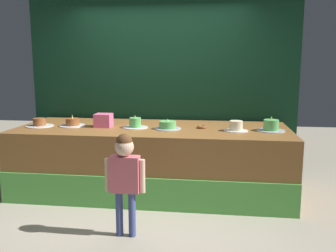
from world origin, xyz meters
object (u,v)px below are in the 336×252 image
child_figure (125,171)px  cake_far_left (40,123)px  cake_center_right (168,125)px  cake_right (236,127)px  cake_center_left (135,124)px  cake_far_right (271,126)px  donut (202,127)px  pink_box (104,120)px  cake_left (73,123)px

child_figure → cake_far_left: child_figure is taller
cake_center_right → cake_right: (0.85, -0.03, 0.01)m
cake_center_left → cake_right: size_ratio=1.11×
cake_far_right → cake_right: bearing=-172.3°
donut → cake_right: size_ratio=0.41×
donut → cake_far_right: 0.85m
child_figure → pink_box: size_ratio=4.82×
donut → cake_center_left: cake_center_left is taller
cake_left → cake_right: bearing=-2.0°
cake_center_left → cake_far_right: size_ratio=0.96×
child_figure → cake_far_left: (-1.44, 1.18, 0.24)m
cake_center_left → cake_left: bearing=178.7°
cake_center_left → cake_far_left: bearing=-177.6°
cake_left → cake_far_right: 2.54m
cake_far_left → cake_center_right: size_ratio=1.04×
cake_center_right → child_figure: bearing=-101.9°
cake_center_right → cake_right: 0.85m
cake_left → cake_far_right: size_ratio=1.01×
donut → cake_far_right: size_ratio=0.35×
cake_left → cake_far_right: cake_far_right is taller
donut → cake_far_right: cake_far_right is taller
cake_far_left → cake_far_right: cake_far_right is taller
donut → cake_center_left: 0.85m
pink_box → cake_center_right: pink_box is taller
cake_right → cake_center_left: bearing=177.4°
child_figure → cake_center_left: size_ratio=3.16×
donut → cake_center_right: 0.44m
cake_left → cake_center_left: 0.85m
cake_center_right → cake_center_left: bearing=176.2°
pink_box → cake_left: bearing=179.6°
pink_box → cake_far_right: (2.12, -0.02, -0.03)m
cake_far_left → cake_center_left: bearing=2.4°
child_figure → cake_left: child_figure is taller
cake_far_right → cake_center_left: bearing=-180.0°
cake_far_left → cake_left: bearing=9.7°
cake_center_right → donut: bearing=13.7°
pink_box → cake_left: (-0.42, 0.00, -0.04)m
pink_box → cake_far_left: 0.85m
pink_box → cake_far_left: size_ratio=0.60×
pink_box → cake_far_left: pink_box is taller
child_figure → cake_center_right: (0.25, 1.20, 0.24)m
cake_left → cake_center_right: 1.27m
pink_box → donut: size_ratio=1.77×
cake_center_left → cake_right: bearing=-2.6°
cake_far_left → cake_left: (0.42, 0.07, 0.00)m
pink_box → cake_right: (1.69, -0.07, -0.03)m
cake_center_left → cake_far_right: bearing=0.0°
cake_right → cake_far_right: size_ratio=0.86×
cake_far_left → cake_right: size_ratio=1.21×
cake_right → cake_far_right: bearing=7.7°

